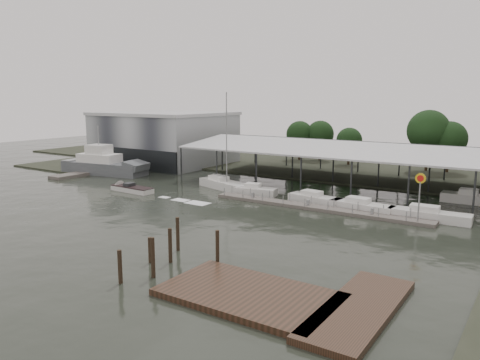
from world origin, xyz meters
The scene contains 18 objects.
ground centered at (0.00, 0.00, 0.00)m, with size 200.00×200.00×0.00m, color #252A22.
land_strip_far centered at (0.00, 42.00, 0.10)m, with size 140.00×30.00×0.30m.
land_strip_west centered at (-40.00, 30.00, 0.10)m, with size 20.00×40.00×0.30m.
storage_warehouse centered at (-28.00, 29.94, 5.29)m, with size 24.50×20.50×10.50m.
covered_boat_shed centered at (17.00, 28.00, 6.13)m, with size 58.24×24.00×6.96m.
trawler_dock centered at (-30.00, 14.00, 0.25)m, with size 3.00×18.00×0.50m.
floating_dock centered at (15.00, 10.00, 0.20)m, with size 28.00×2.00×1.40m.
shell_fuel_sign centered at (27.00, 9.99, 3.93)m, with size 1.10×0.18×5.55m.
boardwalk_platform centered at (24.55, -15.27, 0.20)m, with size 15.00×12.00×0.50m.
grey_trawler centered at (-27.45, 13.67, 1.58)m, with size 16.82×7.15×8.84m.
white_sailboat centered at (-1.81, 14.35, 0.66)m, with size 9.95×5.32×14.41m.
speedboat_underway centered at (-12.24, 5.18, 0.39)m, with size 18.78×2.95×2.00m.
moored_cruiser_0 centered at (4.50, 13.09, 0.61)m, with size 6.08×3.32×1.70m.
moored_cruiser_1 centered at (13.62, 12.82, 0.61)m, with size 7.38×3.18×1.70m.
moored_cruiser_2 centered at (20.00, 12.15, 0.61)m, with size 7.88×2.93×1.70m.
moored_cruiser_3 centered at (27.60, 12.25, 0.61)m, with size 8.84×2.62×1.70m.
mooring_pilings centered at (13.18, -14.53, 1.10)m, with size 5.33×8.37×3.75m.
horizon_tree_line centered at (21.51, 48.43, 6.05)m, with size 68.73×9.27×11.28m.
Camera 1 is at (38.11, -41.34, 13.51)m, focal length 35.00 mm.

